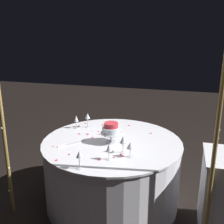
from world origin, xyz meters
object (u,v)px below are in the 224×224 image
Objects in this scene: wine_glass_2 at (88,117)px; wine_glass_4 at (109,148)px; decorative_arch at (98,76)px; tiered_cake at (111,129)px; wine_glass_0 at (123,140)px; main_table at (112,172)px; wine_glass_3 at (76,119)px; cake_knife at (69,144)px; wine_glass_1 at (79,156)px; wine_glass_5 at (130,146)px.

wine_glass_4 is (-0.47, 0.75, -0.02)m from wine_glass_2.
tiered_cake is (0.01, -0.42, -0.62)m from decorative_arch.
wine_glass_0 is 0.80m from wine_glass_2.
decorative_arch is 0.69m from wine_glass_0.
main_table is 0.58m from wine_glass_0.
wine_glass_3 is at bearing 26.74° from wine_glass_2.
main_table is 6.34× the size of cake_knife.
wine_glass_4 is at bearing 156.13° from cake_knife.
decorative_arch is 0.68m from wine_glass_1.
main_table is 9.51× the size of wine_glass_4.
cake_knife is (-0.11, 0.47, -0.11)m from wine_glass_3.
tiered_cake is 0.38m from wine_glass_5.
tiered_cake is 0.27m from wine_glass_0.
tiered_cake is at bearing -89.21° from decorative_arch.
main_table is at bearing -54.19° from wine_glass_0.
wine_glass_4 is (-0.19, -0.23, -0.01)m from wine_glass_1.
wine_glass_4 reaches higher than main_table.
wine_glass_2 is (0.39, -0.33, 0.50)m from main_table.
wine_glass_0 is 1.11× the size of wine_glass_4.
tiered_cake is 0.39m from wine_glass_4.
decorative_arch is 15.01× the size of wine_glass_4.
tiered_cake is 1.50× the size of wine_glass_5.
decorative_arch is 15.82× the size of wine_glass_5.
wine_glass_5 is at bearing 170.42° from cake_knife.
main_table is 0.58m from cake_knife.
tiered_cake is at bearing -100.03° from wine_glass_1.
wine_glass_4 is 0.53m from cake_knife.
tiered_cake is at bearing -156.73° from cake_knife.
wine_glass_2 is at bearing -74.18° from wine_glass_1.
wine_glass_5 is (-0.17, -0.10, -0.00)m from wine_glass_4.
wine_glass_3 reaches higher than wine_glass_5.
cake_knife is at bearing -9.58° from wine_glass_5.
wine_glass_0 is 1.10× the size of wine_glass_3.
decorative_arch is 0.90m from cake_knife.
wine_glass_4 is 0.67× the size of cake_knife.
decorative_arch is at bearing 116.28° from wine_glass_2.
wine_glass_2 is 1.11× the size of wine_glass_3.
wine_glass_5 is at bearing -150.38° from decorative_arch.
main_table is at bearing -89.87° from decorative_arch.
wine_glass_4 is 0.20m from wine_glass_5.
wine_glass_2 is at bearing -153.26° from wine_glass_3.
wine_glass_1 is 1.12× the size of wine_glass_5.
main_table is at bearing -153.02° from cake_knife.
decorative_arch reaches higher than wine_glass_4.
wine_glass_0 reaches higher than wine_glass_3.
cake_knife is (0.40, 0.20, 0.37)m from main_table.
decorative_arch is 1.22m from main_table.
wine_glass_0 reaches higher than wine_glass_1.
cake_knife is (0.29, -0.44, -0.12)m from wine_glass_1.
wine_glass_2 is at bearing -63.72° from decorative_arch.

